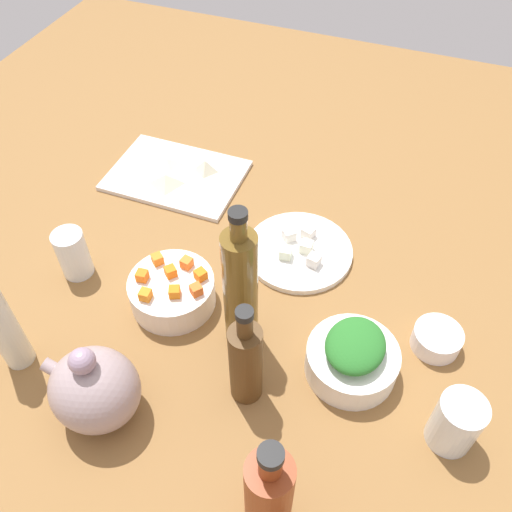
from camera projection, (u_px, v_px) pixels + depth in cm
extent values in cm
cube|color=brown|center=(256.00, 279.00, 102.54)|extent=(190.00, 190.00, 3.00)
cube|color=silver|center=(176.00, 175.00, 119.50)|extent=(28.34, 20.13, 1.00)
cylinder|color=white|center=(299.00, 251.00, 104.41)|extent=(20.44, 20.44, 1.20)
cylinder|color=white|center=(352.00, 361.00, 86.10)|extent=(14.65, 14.65, 5.22)
cylinder|color=white|center=(172.00, 292.00, 95.07)|extent=(14.96, 14.96, 5.64)
cylinder|color=white|center=(437.00, 339.00, 89.70)|extent=(8.04, 8.04, 3.72)
ellipsoid|color=#A08A8C|center=(95.00, 390.00, 78.52)|extent=(13.34, 12.37, 12.92)
sphere|color=#9A8198|center=(82.00, 361.00, 72.58)|extent=(3.73, 3.73, 3.73)
cylinder|color=#A08A8C|center=(59.00, 372.00, 78.65)|extent=(5.38, 2.00, 3.93)
cylinder|color=silver|center=(3.00, 328.00, 82.82)|extent=(4.58, 4.58, 17.72)
cylinder|color=brown|center=(241.00, 292.00, 83.43)|extent=(5.42, 5.42, 23.97)
cylinder|color=brown|center=(238.00, 228.00, 73.06)|extent=(2.44, 2.44, 3.79)
cylinder|color=black|center=(238.00, 215.00, 71.19)|extent=(2.71, 2.71, 1.20)
cylinder|color=#4E3217|center=(246.00, 364.00, 79.63)|extent=(5.00, 5.00, 15.93)
cylinder|color=#4E3217|center=(245.00, 325.00, 72.20)|extent=(2.25, 2.25, 3.97)
cylinder|color=black|center=(244.00, 314.00, 70.27)|extent=(2.50, 2.50, 1.20)
cylinder|color=maroon|center=(269.00, 496.00, 66.78)|extent=(6.04, 6.04, 16.93)
cylinder|color=maroon|center=(270.00, 464.00, 59.07)|extent=(2.72, 2.72, 3.71)
cylinder|color=black|center=(271.00, 455.00, 57.24)|extent=(3.02, 3.02, 1.20)
cylinder|color=white|center=(73.00, 254.00, 98.24)|extent=(5.60, 5.60, 9.73)
cylinder|color=white|center=(456.00, 423.00, 76.88)|extent=(6.78, 6.78, 9.74)
cube|color=orange|center=(175.00, 292.00, 90.32)|extent=(2.35, 2.35, 1.80)
cube|color=orange|center=(145.00, 295.00, 89.92)|extent=(1.92, 1.92, 1.80)
cube|color=orange|center=(196.00, 290.00, 90.64)|extent=(2.53, 2.53, 1.80)
cube|color=orange|center=(171.00, 272.00, 93.26)|extent=(2.54, 2.54, 1.80)
cube|color=orange|center=(142.00, 276.00, 92.64)|extent=(1.97, 1.97, 1.80)
cube|color=orange|center=(157.00, 259.00, 95.16)|extent=(2.54, 2.54, 1.80)
cube|color=orange|center=(201.00, 275.00, 92.80)|extent=(2.45, 2.45, 1.80)
cube|color=orange|center=(187.00, 263.00, 94.59)|extent=(2.08, 2.08, 1.80)
ellipsoid|color=#276F27|center=(355.00, 345.00, 82.74)|extent=(10.28, 11.68, 3.77)
cube|color=white|center=(306.00, 247.00, 102.87)|extent=(2.26, 2.26, 2.20)
cube|color=white|center=(289.00, 235.00, 104.96)|extent=(3.11, 3.11, 2.20)
cube|color=white|center=(286.00, 253.00, 101.85)|extent=(2.44, 2.44, 2.20)
cube|color=white|center=(314.00, 260.00, 100.59)|extent=(2.61, 2.61, 2.20)
cube|color=white|center=(308.00, 233.00, 105.35)|extent=(2.76, 2.76, 2.20)
pyramid|color=beige|center=(205.00, 166.00, 118.59)|extent=(4.85, 4.50, 2.93)
pyramid|color=beige|center=(166.00, 179.00, 116.09)|extent=(7.46, 7.45, 2.32)
pyramid|color=beige|center=(168.00, 163.00, 120.01)|extent=(7.07, 7.05, 2.07)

